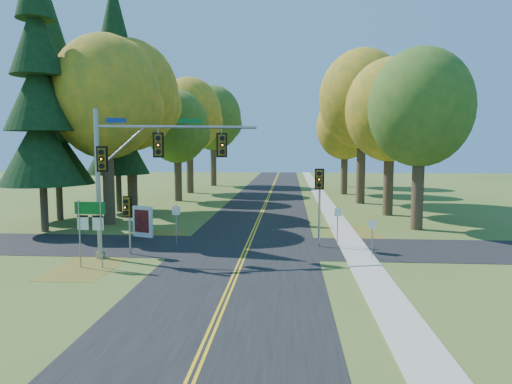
# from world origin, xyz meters

# --- Properties ---
(ground) EXTENTS (160.00, 160.00, 0.00)m
(ground) POSITION_xyz_m (0.00, 0.00, 0.00)
(ground) COLOR #3F5B20
(ground) RESTS_ON ground
(road_main) EXTENTS (8.00, 160.00, 0.02)m
(road_main) POSITION_xyz_m (0.00, 0.00, 0.01)
(road_main) COLOR black
(road_main) RESTS_ON ground
(road_cross) EXTENTS (60.00, 6.00, 0.02)m
(road_cross) POSITION_xyz_m (0.00, 2.00, 0.01)
(road_cross) COLOR black
(road_cross) RESTS_ON ground
(centerline_left) EXTENTS (0.10, 160.00, 0.01)m
(centerline_left) POSITION_xyz_m (-0.10, 0.00, 0.03)
(centerline_left) COLOR gold
(centerline_left) RESTS_ON road_main
(centerline_right) EXTENTS (0.10, 160.00, 0.01)m
(centerline_right) POSITION_xyz_m (0.10, 0.00, 0.03)
(centerline_right) COLOR gold
(centerline_right) RESTS_ON road_main
(sidewalk_east) EXTENTS (1.60, 160.00, 0.06)m
(sidewalk_east) POSITION_xyz_m (6.20, 0.00, 0.03)
(sidewalk_east) COLOR #9E998E
(sidewalk_east) RESTS_ON ground
(leaf_patch_w_near) EXTENTS (4.00, 6.00, 0.00)m
(leaf_patch_w_near) POSITION_xyz_m (-6.50, 4.00, 0.01)
(leaf_patch_w_near) COLOR brown
(leaf_patch_w_near) RESTS_ON ground
(leaf_patch_e) EXTENTS (3.50, 8.00, 0.00)m
(leaf_patch_e) POSITION_xyz_m (6.80, 6.00, 0.01)
(leaf_patch_e) COLOR brown
(leaf_patch_e) RESTS_ON ground
(leaf_patch_w_far) EXTENTS (3.00, 5.00, 0.00)m
(leaf_patch_w_far) POSITION_xyz_m (-7.50, -3.00, 0.01)
(leaf_patch_w_far) COLOR brown
(leaf_patch_w_far) RESTS_ON ground
(tree_w_a) EXTENTS (8.00, 8.00, 14.15)m
(tree_w_a) POSITION_xyz_m (-11.13, 9.38, 9.49)
(tree_w_a) COLOR #38281C
(tree_w_a) RESTS_ON ground
(tree_e_a) EXTENTS (7.20, 7.20, 12.73)m
(tree_e_a) POSITION_xyz_m (11.57, 8.77, 8.53)
(tree_e_a) COLOR #38281C
(tree_e_a) RESTS_ON ground
(tree_w_b) EXTENTS (8.60, 8.60, 15.38)m
(tree_w_b) POSITION_xyz_m (-11.72, 16.29, 10.37)
(tree_w_b) COLOR #38281C
(tree_w_b) RESTS_ON ground
(tree_e_b) EXTENTS (7.60, 7.60, 13.33)m
(tree_e_b) POSITION_xyz_m (10.97, 15.58, 8.90)
(tree_e_b) COLOR #38281C
(tree_e_b) RESTS_ON ground
(tree_w_c) EXTENTS (6.80, 6.80, 11.91)m
(tree_w_c) POSITION_xyz_m (-9.54, 24.47, 7.94)
(tree_w_c) COLOR #38281C
(tree_w_c) RESTS_ON ground
(tree_e_c) EXTENTS (8.80, 8.80, 15.79)m
(tree_e_c) POSITION_xyz_m (9.88, 23.69, 10.66)
(tree_e_c) COLOR #38281C
(tree_e_c) RESTS_ON ground
(tree_w_d) EXTENTS (8.20, 8.20, 14.56)m
(tree_w_d) POSITION_xyz_m (-10.13, 33.18, 9.78)
(tree_w_d) COLOR #38281C
(tree_w_d) RESTS_ON ground
(tree_e_d) EXTENTS (7.00, 7.00, 12.32)m
(tree_e_d) POSITION_xyz_m (9.26, 32.87, 8.24)
(tree_e_d) COLOR #38281C
(tree_e_d) RESTS_ON ground
(tree_w_e) EXTENTS (8.40, 8.40, 14.97)m
(tree_w_e) POSITION_xyz_m (-8.92, 44.09, 10.07)
(tree_w_e) COLOR #38281C
(tree_w_e) RESTS_ON ground
(tree_e_e) EXTENTS (7.80, 7.80, 13.74)m
(tree_e_e) POSITION_xyz_m (10.47, 43.58, 9.19)
(tree_e_e) COLOR #38281C
(tree_e_e) RESTS_ON ground
(pine_a) EXTENTS (5.60, 5.60, 19.48)m
(pine_a) POSITION_xyz_m (-14.50, 6.00, 9.18)
(pine_a) COLOR #38281C
(pine_a) RESTS_ON ground
(pine_b) EXTENTS (5.60, 5.60, 17.31)m
(pine_b) POSITION_xyz_m (-16.00, 11.00, 8.16)
(pine_b) COLOR #38281C
(pine_b) RESTS_ON ground
(pine_c) EXTENTS (5.60, 5.60, 20.56)m
(pine_c) POSITION_xyz_m (-13.00, 16.00, 9.69)
(pine_c) COLOR #38281C
(pine_c) RESTS_ON ground
(traffic_mast) EXTENTS (8.40, 2.48, 7.80)m
(traffic_mast) POSITION_xyz_m (-5.43, -0.73, 5.02)
(traffic_mast) COLOR #909298
(traffic_mast) RESTS_ON ground
(east_signal_pole) EXTENTS (0.53, 0.62, 4.62)m
(east_signal_pole) POSITION_xyz_m (4.17, 2.25, 3.50)
(east_signal_pole) COLOR #95989E
(east_signal_pole) RESTS_ON ground
(ped_signal_pole) EXTENTS (0.51, 0.59, 3.23)m
(ped_signal_pole) POSITION_xyz_m (-6.23, -0.42, 2.40)
(ped_signal_pole) COLOR #94989C
(ped_signal_pole) RESTS_ON ground
(route_sign_cluster) EXTENTS (1.55, 0.15, 3.31)m
(route_sign_cluster) POSITION_xyz_m (-7.15, -3.02, 2.33)
(route_sign_cluster) COLOR gray
(route_sign_cluster) RESTS_ON ground
(info_kiosk) EXTENTS (1.44, 0.72, 2.03)m
(info_kiosk) POSITION_xyz_m (-7.05, 4.48, 1.01)
(info_kiosk) COLOR silver
(info_kiosk) RESTS_ON ground
(reg_sign_e_north) EXTENTS (0.44, 0.18, 2.37)m
(reg_sign_e_north) POSITION_xyz_m (5.29, 2.65, 1.62)
(reg_sign_e_north) COLOR gray
(reg_sign_e_north) RESTS_ON ground
(reg_sign_e_south) EXTENTS (0.40, 0.13, 2.11)m
(reg_sign_e_south) POSITION_xyz_m (6.79, -0.27, 1.44)
(reg_sign_e_south) COLOR gray
(reg_sign_e_south) RESTS_ON ground
(reg_sign_w) EXTENTS (0.47, 0.11, 2.46)m
(reg_sign_w) POSITION_xyz_m (-4.20, 1.99, 1.69)
(reg_sign_w) COLOR gray
(reg_sign_w) RESTS_ON ground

